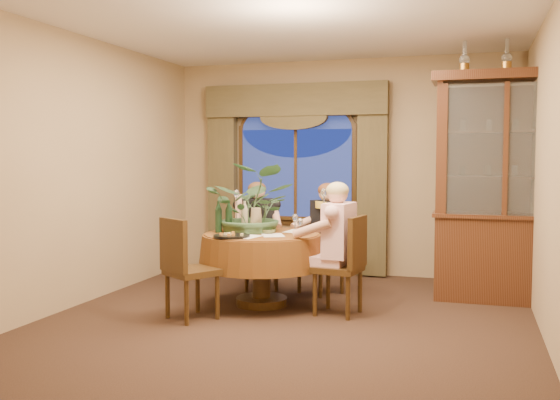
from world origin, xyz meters
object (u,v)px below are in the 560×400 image
(wine_bottle_3, at_px, (218,217))
(oil_lamp_right, at_px, (551,53))
(chair_back_right, at_px, (321,251))
(wine_bottle_2, at_px, (245,215))
(olive_bowl, at_px, (268,232))
(wine_bottle_1, at_px, (245,217))
(chair_right, at_px, (338,266))
(centerpiece_plant, at_px, (254,174))
(oil_lamp_left, at_px, (465,57))
(china_cabinet, at_px, (504,187))
(chair_back, at_px, (261,248))
(chair_front_left, at_px, (192,269))
(dining_table, at_px, (262,269))
(person_back, at_px, (257,235))
(person_scarf, at_px, (329,239))
(oil_lamp_center, at_px, (507,55))
(stoneware_vase, at_px, (256,220))
(person_pink, at_px, (339,248))
(wine_bottle_0, at_px, (229,217))

(wine_bottle_3, bearing_deg, oil_lamp_right, 17.06)
(chair_back_right, height_order, wine_bottle_2, wine_bottle_2)
(olive_bowl, distance_m, wine_bottle_1, 0.31)
(chair_right, bearing_deg, centerpiece_plant, 83.30)
(oil_lamp_left, height_order, oil_lamp_right, same)
(china_cabinet, xyz_separation_m, centerpiece_plant, (-2.52, -0.80, 0.14))
(wine_bottle_1, bearing_deg, wine_bottle_2, 109.65)
(chair_back, height_order, chair_front_left, same)
(dining_table, height_order, person_back, person_back)
(dining_table, bearing_deg, person_scarf, 51.81)
(oil_lamp_right, height_order, chair_front_left, oil_lamp_right)
(centerpiece_plant, xyz_separation_m, wine_bottle_3, (-0.32, -0.20, -0.44))
(dining_table, height_order, oil_lamp_center, oil_lamp_center)
(chair_right, xyz_separation_m, wine_bottle_3, (-1.29, 0.08, 0.44))
(person_scarf, height_order, stoneware_vase, person_scarf)
(oil_lamp_center, height_order, oil_lamp_right, same)
(chair_right, xyz_separation_m, person_pink, (0.00, 0.03, 0.17))
(oil_lamp_center, xyz_separation_m, chair_right, (-1.56, -1.08, -2.12))
(stoneware_vase, bearing_deg, wine_bottle_2, 148.75)
(dining_table, bearing_deg, wine_bottle_3, -172.04)
(chair_front_left, xyz_separation_m, wine_bottle_0, (0.10, 0.68, 0.44))
(oil_lamp_right, xyz_separation_m, chair_front_left, (-3.27, -1.65, -2.12))
(person_back, bearing_deg, olive_bowl, 94.18)
(chair_front_left, bearing_deg, wine_bottle_0, 113.82)
(oil_lamp_right, bearing_deg, chair_front_left, -153.14)
(chair_right, distance_m, chair_back, 1.43)
(china_cabinet, distance_m, chair_right, 2.03)
(person_pink, relative_size, wine_bottle_2, 3.94)
(oil_lamp_left, xyz_separation_m, chair_back, (-2.23, -0.17, -2.12))
(oil_lamp_center, xyz_separation_m, olive_bowl, (-2.31, -0.95, -1.83))
(chair_back_right, xyz_separation_m, chair_back, (-0.72, 0.04, 0.00))
(china_cabinet, relative_size, chair_right, 2.53)
(chair_back, bearing_deg, wine_bottle_2, 72.30)
(oil_lamp_center, bearing_deg, stoneware_vase, -161.07)
(wine_bottle_3, bearing_deg, wine_bottle_2, 51.16)
(wine_bottle_1, bearing_deg, oil_lamp_right, 16.65)
(person_back, height_order, centerpiece_plant, centerpiece_plant)
(oil_lamp_center, relative_size, chair_back_right, 0.35)
(oil_lamp_center, distance_m, olive_bowl, 3.10)
(oil_lamp_right, relative_size, wine_bottle_1, 1.03)
(china_cabinet, relative_size, chair_back, 2.53)
(stoneware_vase, xyz_separation_m, wine_bottle_3, (-0.36, -0.15, 0.04))
(stoneware_vase, bearing_deg, chair_back_right, 49.48)
(wine_bottle_2, bearing_deg, wine_bottle_3, -128.84)
(oil_lamp_left, xyz_separation_m, person_pink, (-1.13, -1.04, -1.95))
(person_back, xyz_separation_m, person_scarf, (0.87, -0.08, 0.00))
(stoneware_vase, xyz_separation_m, wine_bottle_2, (-0.16, 0.10, 0.04))
(person_pink, distance_m, person_back, 1.46)
(person_back, bearing_deg, chair_front_left, 62.44)
(person_pink, relative_size, wine_bottle_3, 3.94)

